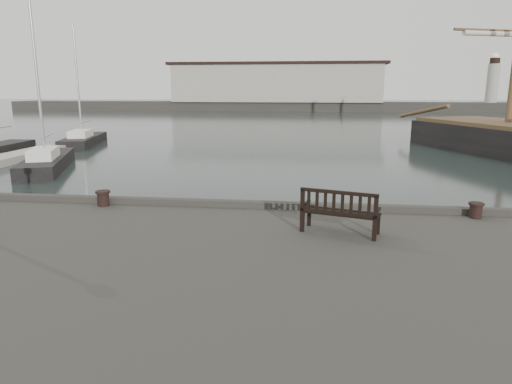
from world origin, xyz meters
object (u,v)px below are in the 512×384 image
at_px(yacht_c, 48,165).
at_px(bollard_left, 103,198).
at_px(yacht_d, 84,142).
at_px(bollard_right, 476,210).
at_px(bench, 340,220).

bearing_deg(yacht_c, bollard_left, -74.67).
bearing_deg(yacht_d, bollard_left, -74.60).
bearing_deg(yacht_d, bollard_right, -59.84).
relative_size(bollard_left, yacht_d, 0.04).
distance_m(yacht_c, yacht_d, 12.65).
relative_size(bollard_right, yacht_c, 0.03).
bearing_deg(bollard_right, bench, -154.01).
bearing_deg(yacht_c, bollard_right, -55.20).
height_order(bollard_right, yacht_d, yacht_d).
height_order(bollard_left, yacht_c, yacht_c).
height_order(bench, bollard_right, bench).
bearing_deg(yacht_c, bench, -63.90).
bearing_deg(bench, yacht_c, 154.39).
distance_m(bench, bollard_left, 6.97).
height_order(bench, yacht_c, yacht_c).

